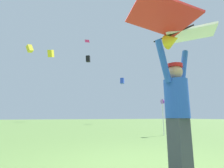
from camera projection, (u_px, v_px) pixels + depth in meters
The scene contains 8 objects.
kite_flyer_person at pixel (177, 110), 2.43m from camera, with size 0.80×0.42×1.92m.
held_stunt_kite at pixel (176, 30), 2.60m from camera, with size 1.80×1.16×0.41m.
distant_kite_magenta_high_right at pixel (87, 41), 21.03m from camera, with size 0.72×0.71×0.22m.
distant_kite_blue_mid_right at pixel (122, 81), 23.78m from camera, with size 0.72×0.73×0.82m.
distant_kite_yellow_low_right at pixel (30, 49), 31.93m from camera, with size 1.50×1.28×1.65m.
distant_kite_black_high_left at pixel (88, 59), 38.06m from camera, with size 1.19×1.15×1.39m.
distant_kite_yellow_overhead_distant at pixel (51, 54), 18.41m from camera, with size 0.78×0.90×0.93m.
marker_flag at pixel (164, 104), 8.15m from camera, with size 0.30×0.24×1.68m.
Camera 1 is at (-1.61, -2.22, 0.84)m, focal length 27.24 mm.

